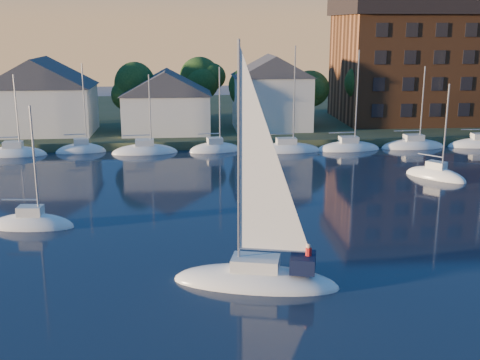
{
  "coord_description": "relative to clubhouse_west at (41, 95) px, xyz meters",
  "views": [
    {
      "loc": [
        -3.31,
        -21.23,
        14.55
      ],
      "look_at": [
        0.48,
        22.0,
        3.38
      ],
      "focal_mm": 45.0,
      "sensor_mm": 36.0,
      "label": 1
    }
  ],
  "objects": [
    {
      "name": "clubhouse_centre",
      "position": [
        16.0,
        -1.0,
        -0.8
      ],
      "size": [
        11.55,
        8.4,
        8.08
      ],
      "color": "white",
      "rests_on": "shoreline_land"
    },
    {
      "name": "drifting_sailboat_right",
      "position": [
        42.89,
        -23.78,
        -5.83
      ],
      "size": [
        5.71,
        6.24,
        10.34
      ],
      "rotation": [
        0.0,
        0.0,
        -0.88
      ],
      "color": "white",
      "rests_on": "ground"
    },
    {
      "name": "hero_sailboat",
      "position": [
        22.55,
        -47.19,
        -5.31
      ],
      "size": [
        10.16,
        5.37,
        14.98
      ],
      "rotation": [
        0.0,
        0.0,
        2.9
      ],
      "color": "white",
      "rests_on": "ground"
    },
    {
      "name": "tree_line",
      "position": [
        24.0,
        5.0,
        1.24
      ],
      "size": [
        93.4,
        5.4,
        8.9
      ],
      "color": "#342217",
      "rests_on": "shoreline_land"
    },
    {
      "name": "clubhouse_west",
      "position": [
        0.0,
        0.0,
        0.0
      ],
      "size": [
        13.65,
        9.45,
        9.64
      ],
      "color": "white",
      "rests_on": "shoreline_land"
    },
    {
      "name": "clubhouse_east",
      "position": [
        30.0,
        1.0,
        0.07
      ],
      "size": [
        10.5,
        8.4,
        9.8
      ],
      "color": "white",
      "rests_on": "shoreline_land"
    },
    {
      "name": "wooden_dock",
      "position": [
        22.0,
        -6.0,
        -5.93
      ],
      "size": [
        120.0,
        3.0,
        1.0
      ],
      "primitive_type": "cube",
      "color": "brown",
      "rests_on": "ground"
    },
    {
      "name": "shoreline_land",
      "position": [
        22.0,
        17.0,
        -5.93
      ],
      "size": [
        160.0,
        50.0,
        2.0
      ],
      "primitive_type": "cube",
      "color": "#354226",
      "rests_on": "ground"
    },
    {
      "name": "drifting_sailboat_left",
      "position": [
        6.96,
        -35.69,
        -5.83
      ],
      "size": [
        6.49,
        2.61,
        10.19
      ],
      "rotation": [
        0.0,
        0.0,
        -0.09
      ],
      "color": "white",
      "rests_on": "ground"
    },
    {
      "name": "moored_fleet",
      "position": [
        18.0,
        -9.0,
        -5.83
      ],
      "size": [
        79.5,
        2.4,
        12.05
      ],
      "color": "white",
      "rests_on": "ground"
    },
    {
      "name": "condo_block",
      "position": [
        56.0,
        6.95,
        3.86
      ],
      "size": [
        31.0,
        17.0,
        17.4
      ],
      "color": "brown",
      "rests_on": "shoreline_land"
    }
  ]
}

